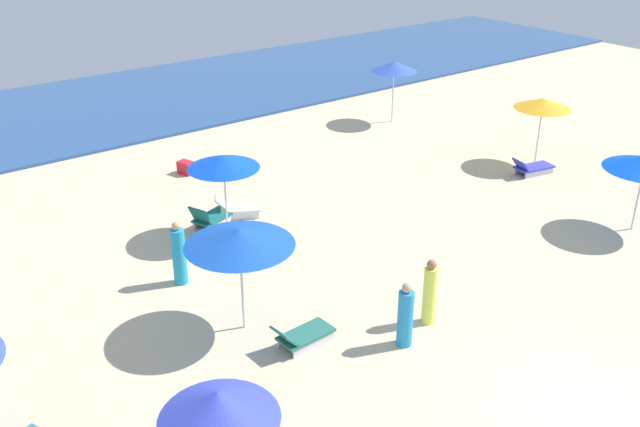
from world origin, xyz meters
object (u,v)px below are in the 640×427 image
(beachgoer_0, at_px, (405,316))
(cooler_box_0, at_px, (186,168))
(lounge_chair_1_0, at_px, (302,336))
(lounge_chair_6_0, at_px, (213,217))
(lounge_chair_6_1, at_px, (237,208))
(umbrella_5, at_px, (218,406))
(beachgoer_1, at_px, (179,255))
(beachgoer_2, at_px, (430,293))
(umbrella_6, at_px, (223,162))
(lounge_chair_0_0, at_px, (532,167))
(umbrella_2, at_px, (394,66))
(umbrella_1, at_px, (239,237))
(umbrella_0, at_px, (543,103))

(beachgoer_0, distance_m, cooler_box_0, 11.72)
(lounge_chair_1_0, bearing_deg, lounge_chair_6_0, -15.26)
(lounge_chair_6_1, xyz_separation_m, beachgoer_0, (-0.44, -7.73, 0.45))
(umbrella_5, height_order, beachgoer_1, umbrella_5)
(lounge_chair_6_1, relative_size, beachgoer_2, 0.89)
(lounge_chair_6_1, bearing_deg, umbrella_5, 176.49)
(umbrella_6, relative_size, lounge_chair_6_1, 1.67)
(lounge_chair_0_0, xyz_separation_m, beachgoer_1, (-12.88, 0.75, 0.55))
(umbrella_2, relative_size, beachgoer_0, 1.64)
(umbrella_1, bearing_deg, umbrella_5, -124.53)
(umbrella_2, height_order, beachgoer_0, umbrella_2)
(beachgoer_1, relative_size, cooler_box_0, 3.19)
(umbrella_1, distance_m, umbrella_5, 5.26)
(umbrella_0, height_order, cooler_box_0, umbrella_0)
(umbrella_5, xyz_separation_m, beachgoer_2, (6.45, 1.98, -1.49))
(umbrella_0, relative_size, lounge_chair_0_0, 1.54)
(umbrella_5, bearing_deg, umbrella_2, 40.39)
(umbrella_6, relative_size, lounge_chair_6_0, 1.48)
(lounge_chair_1_0, height_order, umbrella_6, umbrella_6)
(lounge_chair_6_1, distance_m, beachgoer_0, 7.76)
(lounge_chair_1_0, distance_m, umbrella_5, 5.12)
(umbrella_6, xyz_separation_m, beachgoer_2, (1.45, -6.52, -1.47))
(beachgoer_2, bearing_deg, umbrella_5, 83.36)
(umbrella_6, relative_size, beachgoer_0, 1.57)
(beachgoer_0, xyz_separation_m, beachgoer_2, (1.02, 0.30, 0.05))
(umbrella_0, distance_m, beachgoer_1, 13.86)
(lounge_chair_6_1, xyz_separation_m, beachgoer_2, (0.59, -7.44, 0.50))
(lounge_chair_0_0, height_order, cooler_box_0, lounge_chair_0_0)
(umbrella_0, height_order, lounge_chair_6_1, umbrella_0)
(umbrella_0, height_order, umbrella_6, umbrella_6)
(umbrella_5, relative_size, umbrella_6, 1.04)
(beachgoer_1, bearing_deg, umbrella_1, -22.33)
(umbrella_0, relative_size, umbrella_2, 0.95)
(umbrella_1, bearing_deg, cooler_box_0, 70.33)
(beachgoer_1, distance_m, beachgoer_2, 6.20)
(umbrella_2, xyz_separation_m, beachgoer_0, (-10.27, -11.67, -1.60))
(umbrella_0, xyz_separation_m, beachgoer_0, (-11.12, -5.08, -1.48))
(umbrella_2, relative_size, umbrella_5, 1.00)
(umbrella_1, xyz_separation_m, lounge_chair_6_0, (2.02, 5.02, -2.04))
(lounge_chair_1_0, relative_size, umbrella_2, 0.56)
(lounge_chair_6_0, height_order, beachgoer_0, beachgoer_0)
(umbrella_1, distance_m, beachgoer_2, 4.46)
(lounge_chair_1_0, xyz_separation_m, umbrella_2, (12.06, 10.36, 2.07))
(umbrella_1, bearing_deg, beachgoer_2, -34.11)
(umbrella_5, relative_size, beachgoer_1, 1.48)
(umbrella_5, distance_m, beachgoer_0, 5.89)
(beachgoer_1, bearing_deg, lounge_chair_6_0, 109.58)
(lounge_chair_6_1, height_order, beachgoer_2, beachgoer_2)
(umbrella_6, height_order, beachgoer_2, umbrella_6)
(lounge_chair_6_0, bearing_deg, umbrella_5, 131.14)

